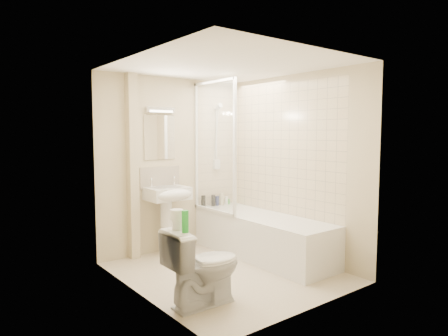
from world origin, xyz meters
TOP-DOWN VIEW (x-y plane):
  - floor at (0.00, 0.00)m, footprint 2.50×2.50m
  - wall_back at (0.00, 1.25)m, footprint 2.20×0.02m
  - wall_left at (-1.10, 0.00)m, footprint 0.02×2.50m
  - wall_right at (1.10, 0.00)m, footprint 0.02×2.50m
  - ceiling at (0.00, 0.00)m, footprint 2.20×2.50m
  - tile_back at (0.75, 1.24)m, footprint 0.70×0.01m
  - tile_right at (1.09, 0.20)m, footprint 0.01×2.10m
  - pipe_boxing at (-0.62, 1.19)m, footprint 0.12×0.12m
  - splashback at (-0.20, 1.24)m, footprint 0.60×0.02m
  - mirror at (-0.20, 1.24)m, footprint 0.46×0.01m
  - strip_light at (-0.20, 1.22)m, footprint 0.42×0.07m
  - bathtub at (0.75, 0.20)m, footprint 0.70×2.10m
  - shower_screen at (0.40, 0.80)m, footprint 0.04×0.92m
  - shower_fixture at (0.75, 1.19)m, footprint 0.10×0.16m
  - pedestal_sink at (-0.20, 1.01)m, footprint 0.54×0.49m
  - bottle_black_a at (0.47, 1.16)m, footprint 0.06×0.06m
  - bottle_black_b at (0.65, 1.16)m, footprint 0.06×0.06m
  - bottle_blue at (0.72, 1.16)m, footprint 0.06×0.06m
  - bottle_cream at (0.81, 1.16)m, footprint 0.07×0.07m
  - bottle_white_b at (0.90, 1.16)m, footprint 0.05×0.05m
  - bottle_green at (0.93, 1.16)m, footprint 0.06×0.06m
  - toilet at (-0.72, -0.55)m, footprint 0.45×0.76m
  - toilet_roll_lower at (-0.97, -0.50)m, footprint 0.11×0.11m
  - toilet_roll_upper at (-0.97, -0.49)m, footprint 0.12×0.12m
  - green_bottle at (-0.97, -0.63)m, footprint 0.06×0.06m

SIDE VIEW (x-z plane):
  - floor at x=0.00m, z-range 0.00..0.00m
  - bathtub at x=0.75m, z-range 0.01..0.56m
  - toilet at x=-0.72m, z-range 0.00..0.76m
  - bottle_green at x=0.93m, z-range 0.55..0.63m
  - bottle_white_b at x=0.90m, z-range 0.55..0.67m
  - bottle_blue at x=0.72m, z-range 0.55..0.69m
  - bottle_black_b at x=0.65m, z-range 0.55..0.72m
  - bottle_black_a at x=0.47m, z-range 0.55..0.73m
  - bottle_cream at x=0.81m, z-range 0.55..0.73m
  - pedestal_sink at x=-0.20m, z-range 0.21..1.26m
  - toilet_roll_lower at x=-0.97m, z-range 0.76..0.85m
  - green_bottle at x=-0.97m, z-range 0.76..0.96m
  - toilet_roll_upper at x=-0.97m, z-range 0.85..0.94m
  - splashback at x=-0.20m, z-range 0.88..1.18m
  - wall_back at x=0.00m, z-range 0.00..2.40m
  - wall_left at x=-1.10m, z-range 0.00..2.40m
  - wall_right at x=1.10m, z-range 0.00..2.40m
  - pipe_boxing at x=-0.62m, z-range 0.00..2.40m
  - tile_back at x=0.75m, z-range 0.55..2.30m
  - tile_right at x=1.09m, z-range 0.55..2.30m
  - shower_screen at x=0.40m, z-range 0.55..2.35m
  - shower_fixture at x=0.75m, z-range 1.05..2.04m
  - mirror at x=-0.20m, z-range 1.28..1.88m
  - strip_light at x=-0.20m, z-range 1.92..1.98m
  - ceiling at x=0.00m, z-range 2.39..2.41m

